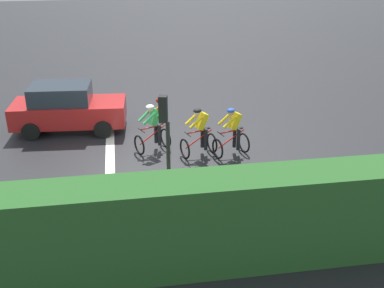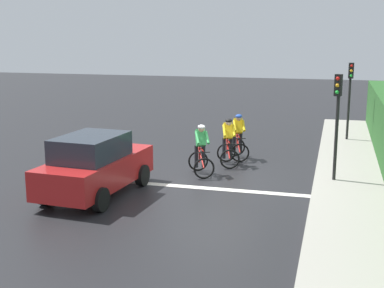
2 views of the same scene
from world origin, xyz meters
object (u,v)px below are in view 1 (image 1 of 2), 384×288
(cyclist_mid, at_px, (153,129))
(car_red, at_px, (67,108))
(cyclist_lead, at_px, (232,133))
(traffic_light_near_crossing, at_px, (166,140))
(cyclist_second, at_px, (200,133))

(cyclist_mid, relative_size, car_red, 0.39)
(cyclist_lead, relative_size, traffic_light_near_crossing, 0.50)
(cyclist_lead, xyz_separation_m, car_red, (-3.06, -5.51, 0.08))
(cyclist_second, distance_m, traffic_light_near_crossing, 4.13)
(cyclist_mid, distance_m, car_red, 3.77)
(traffic_light_near_crossing, bearing_deg, car_red, -155.34)
(traffic_light_near_crossing, bearing_deg, cyclist_mid, -179.95)
(cyclist_mid, xyz_separation_m, car_red, (-2.31, -2.98, 0.08))
(cyclist_lead, xyz_separation_m, traffic_light_near_crossing, (3.43, -2.53, 1.43))
(cyclist_lead, relative_size, cyclist_mid, 1.00)
(cyclist_lead, bearing_deg, traffic_light_near_crossing, -36.44)
(cyclist_lead, distance_m, car_red, 6.30)
(car_red, bearing_deg, cyclist_second, 56.89)
(cyclist_mid, bearing_deg, cyclist_second, 68.09)
(cyclist_second, distance_m, car_red, 5.31)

